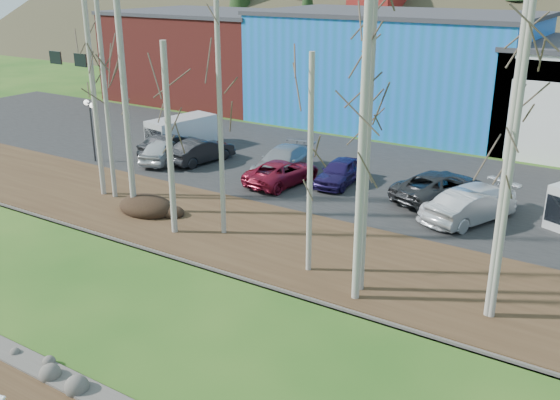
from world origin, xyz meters
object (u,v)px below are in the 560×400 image
Objects in this scene: car_8 at (201,151)px; van_grey at (179,133)px; car_4 at (340,172)px; car_0 at (164,150)px; seagull at (1,399)px; car_2 at (282,172)px; car_3 at (283,161)px; car_7 at (468,203)px; car_5 at (471,206)px; car_1 at (172,145)px; street_lamp at (90,114)px; car_6 at (440,186)px.

car_8 is 3.75m from van_grey.
car_0 is at bearing -173.90° from car_4.
van_grey is (-13.04, 22.17, 0.97)m from seagull.
van_grey is (-12.28, 0.98, 0.30)m from car_4.
car_0 is 1.05× the size of car_4.
car_2 is 9.96m from van_grey.
car_3 reaches higher than car_7.
car_5 is at bearing 163.30° from car_0.
car_7 is (7.34, -1.23, 0.06)m from car_4.
car_8 is 0.90× the size of van_grey.
seagull is 23.71m from car_1.
car_0 is 7.61m from car_3.
car_8 is at bearing 53.92° from street_lamp.
car_0 is at bearing -55.68° from van_grey.
street_lamp is at bearing 18.08° from car_2.
car_4 is 12.32m from van_grey.
car_5 is 20.07m from van_grey.
car_4 is (3.58, 0.13, -0.07)m from car_3.
car_0 is 18.32m from car_7.
car_8 is at bearing 111.22° from seagull.
car_3 is at bearing -52.21° from car_2.
van_grey reaches higher than car_6.
car_3 is 8.77m from van_grey.
van_grey is (-1.32, 2.95, 0.27)m from car_0.
car_3 is at bearing -159.68° from car_7.
car_5 is (18.93, -0.84, 0.05)m from car_1.
car_3 is at bearing -163.70° from car_8.
van_grey is at bearing 18.44° from car_6.
car_1 is 0.90× the size of van_grey.
car_5 is at bearing -13.37° from car_3.
car_3 is 1.20× the size of car_8.
car_6 reaches higher than seagull.
car_5 is (6.86, 19.55, 0.74)m from seagull.
van_grey reaches higher than car_5.
car_2 is 8.36m from car_6.
car_1 is 11.34m from car_4.
car_5 is (10.29, -0.02, 0.11)m from car_2.
car_3 is 1.12× the size of car_5.
car_7 is at bearing -172.26° from car_8.
car_6 reaches higher than car_8.
car_3 reaches higher than car_2.
car_5 reaches higher than car_3.
car_1 reaches higher than seagull.
car_2 is (8.65, -0.81, -0.05)m from car_1.
car_3 reaches higher than car_4.
car_3 is 0.97× the size of car_6.
van_grey is at bearing -83.66° from car_0.
street_lamp reaches higher than car_4.
seagull is 0.08× the size of car_6.
car_8 is (2.32, 0.00, 0.00)m from car_1.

